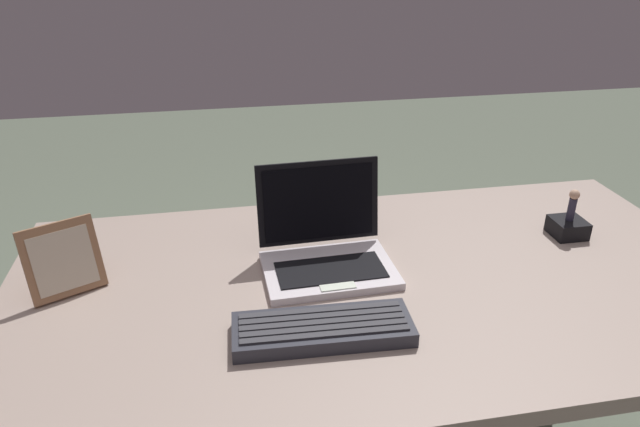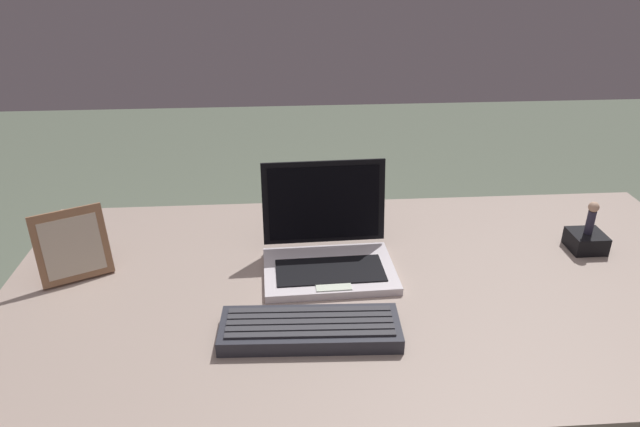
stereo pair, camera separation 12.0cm
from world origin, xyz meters
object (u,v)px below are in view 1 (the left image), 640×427
(laptop_front, at_px, (326,248))
(figurine_stand, at_px, (568,228))
(photo_frame, at_px, (63,260))
(figurine, at_px, (573,203))
(external_keyboard, at_px, (323,329))

(laptop_front, bearing_deg, figurine_stand, 3.21)
(photo_frame, height_order, figurine, photo_frame)
(laptop_front, relative_size, external_keyboard, 0.86)
(photo_frame, bearing_deg, figurine_stand, 1.87)
(external_keyboard, bearing_deg, figurine_stand, 22.66)
(laptop_front, xyz_separation_m, external_keyboard, (-0.05, -0.24, -0.03))
(external_keyboard, height_order, figurine_stand, figurine_stand)
(figurine_stand, bearing_deg, photo_frame, -178.13)
(figurine, bearing_deg, external_keyboard, -157.34)
(photo_frame, bearing_deg, external_keyboard, -26.00)
(figurine_stand, relative_size, figurine, 0.98)
(laptop_front, relative_size, figurine, 3.63)
(laptop_front, bearing_deg, photo_frame, -179.64)
(laptop_front, relative_size, photo_frame, 1.87)
(laptop_front, height_order, external_keyboard, laptop_front)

